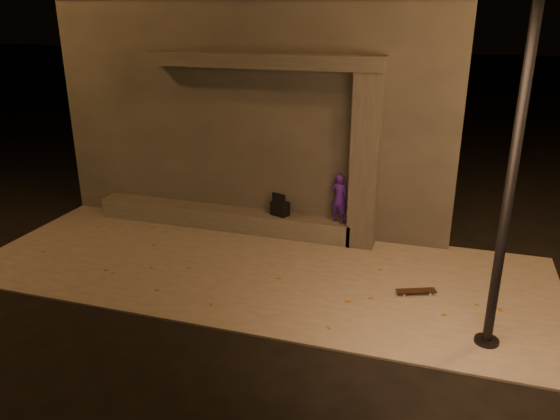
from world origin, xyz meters
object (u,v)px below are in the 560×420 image
(column, at_px, (365,162))
(backpack, at_px, (280,207))
(street_lamp_0, at_px, (533,35))
(skateboarder, at_px, (339,198))
(skateboard, at_px, (416,291))

(column, xyz_separation_m, backpack, (-1.81, 0.00, -1.17))
(backpack, height_order, street_lamp_0, street_lamp_0)
(skateboarder, xyz_separation_m, street_lamp_0, (2.93, -3.09, 3.43))
(backpack, bearing_deg, skateboard, -11.03)
(column, bearing_deg, street_lamp_0, -51.76)
(column, distance_m, street_lamp_0, 4.72)
(column, bearing_deg, skateboard, -55.44)
(skateboard, bearing_deg, street_lamp_0, -68.98)
(backpack, distance_m, skateboard, 3.69)
(street_lamp_0, bearing_deg, column, 128.24)
(skateboard, height_order, street_lamp_0, street_lamp_0)
(column, bearing_deg, skateboarder, 180.00)
(column, distance_m, backpack, 2.15)
(column, relative_size, street_lamp_0, 0.46)
(skateboard, bearing_deg, skateboarder, 111.26)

